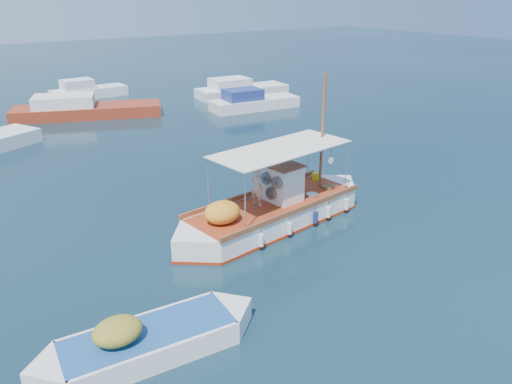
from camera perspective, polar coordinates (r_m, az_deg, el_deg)
ground at (r=19.65m, az=2.87°, el=-3.66°), size 160.00×160.00×0.00m
fishing_caique at (r=19.45m, az=1.96°, el=-2.28°), size 9.36×3.41×5.76m
dinghy at (r=13.37m, az=-12.33°, el=-16.58°), size 5.91×1.97×1.44m
bg_boat_n at (r=38.25m, az=-19.18°, el=8.84°), size 10.54×6.24×1.80m
bg_boat_ne at (r=38.59m, az=-0.44°, el=10.17°), size 7.00×2.82×1.80m
bg_boat_e at (r=43.41m, az=-1.88°, el=11.52°), size 8.02×3.15×1.80m
bg_boat_far_n at (r=45.10m, az=-18.78°, el=10.78°), size 6.25×2.36×1.80m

